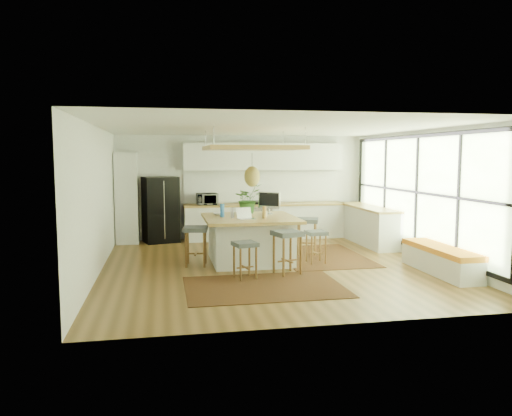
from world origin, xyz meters
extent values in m
plane|color=#523817|center=(0.00, 0.00, 0.00)|extent=(7.00, 7.00, 0.00)
plane|color=white|center=(0.00, 0.00, 2.70)|extent=(7.00, 7.00, 0.00)
plane|color=silver|center=(0.00, 3.50, 1.35)|extent=(6.50, 0.00, 6.50)
plane|color=silver|center=(0.00, -3.50, 1.35)|extent=(6.50, 0.00, 6.50)
plane|color=silver|center=(-3.25, 0.00, 1.35)|extent=(0.00, 7.00, 7.00)
plane|color=silver|center=(3.25, 0.00, 1.35)|extent=(0.00, 7.00, 7.00)
cube|color=silver|center=(-2.95, 3.18, 1.12)|extent=(0.55, 0.60, 2.25)
cube|color=silver|center=(0.55, 3.18, 0.44)|extent=(4.20, 0.60, 0.88)
cube|color=olive|center=(0.55, 3.18, 0.90)|extent=(4.24, 0.64, 0.05)
cube|color=white|center=(0.55, 3.48, 1.35)|extent=(4.20, 0.02, 0.80)
cube|color=silver|center=(0.55, 3.32, 2.15)|extent=(4.20, 0.34, 0.70)
cube|color=silver|center=(2.93, 2.00, 0.44)|extent=(0.60, 2.50, 0.88)
cube|color=olive|center=(2.93, 2.00, 0.90)|extent=(0.64, 2.54, 0.05)
cube|color=black|center=(-0.45, -1.55, 0.01)|extent=(2.60, 1.80, 0.01)
cube|color=black|center=(1.26, 0.68, 0.01)|extent=(1.80, 2.60, 0.01)
imported|color=#A5A5AA|center=(-0.97, 3.13, 1.10)|extent=(0.55, 0.33, 0.36)
imported|color=#1E4C19|center=(-0.28, 1.04, 1.18)|extent=(0.84, 0.86, 0.50)
imported|color=beige|center=(-0.95, 0.84, 0.95)|extent=(0.20, 0.20, 0.05)
cylinder|color=#3782DD|center=(-0.89, 0.53, 1.03)|extent=(0.07, 0.07, 0.19)
cylinder|color=silver|center=(-0.74, 0.28, 1.03)|extent=(0.07, 0.07, 0.19)
cylinder|color=#AD8139|center=(-0.09, 0.13, 1.03)|extent=(0.07, 0.07, 0.19)
cylinder|color=beige|center=(0.01, 0.48, 1.03)|extent=(0.07, 0.07, 0.19)
camera|label=1|loc=(-2.06, -9.28, 2.15)|focal=34.31mm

